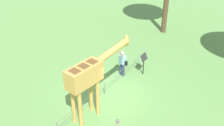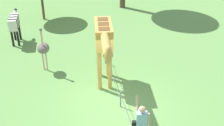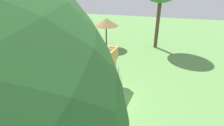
# 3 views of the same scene
# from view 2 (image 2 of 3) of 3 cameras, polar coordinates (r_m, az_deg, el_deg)

# --- Properties ---
(ground_plane) EXTENTS (60.00, 60.00, 0.00)m
(ground_plane) POSITION_cam_2_polar(r_m,az_deg,el_deg) (12.32, 1.00, -8.27)
(ground_plane) COLOR #60934C
(giraffe) EXTENTS (3.95, 0.94, 3.27)m
(giraffe) POSITION_cam_2_polar(r_m,az_deg,el_deg) (12.42, -1.51, 4.26)
(giraffe) COLOR gold
(giraffe) RESTS_ON ground_plane
(visitor) EXTENTS (0.65, 0.59, 1.75)m
(visitor) POSITION_cam_2_polar(r_m,az_deg,el_deg) (10.30, 5.48, -11.07)
(visitor) COLOR navy
(visitor) RESTS_ON ground_plane
(zebra) EXTENTS (1.81, 0.50, 1.66)m
(zebra) POSITION_cam_2_polar(r_m,az_deg,el_deg) (17.63, -17.88, 7.15)
(zebra) COLOR black
(zebra) RESTS_ON ground_plane
(ostrich) EXTENTS (0.70, 0.56, 2.25)m
(ostrich) POSITION_cam_2_polar(r_m,az_deg,el_deg) (14.44, -12.79, 2.73)
(ostrich) COLOR #CC9E93
(ostrich) RESTS_ON ground_plane
(wire_fence) EXTENTS (7.05, 0.05, 0.75)m
(wire_fence) POSITION_cam_2_polar(r_m,az_deg,el_deg) (12.10, 1.63, -6.70)
(wire_fence) COLOR slate
(wire_fence) RESTS_ON ground_plane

